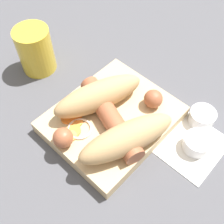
{
  "coord_description": "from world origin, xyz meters",
  "views": [
    {
      "loc": [
        0.21,
        0.2,
        0.45
      ],
      "look_at": [
        0.0,
        0.0,
        0.04
      ],
      "focal_mm": 45.0,
      "sensor_mm": 36.0,
      "label": 1
    }
  ],
  "objects_px": {
    "sausage": "(110,117)",
    "condiment_cup_far": "(202,118)",
    "drink_glass": "(36,50)",
    "condiment_cup_near": "(197,144)",
    "bread_roll": "(112,115)",
    "food_tray": "(112,119)"
  },
  "relations": [
    {
      "from": "sausage",
      "to": "drink_glass",
      "type": "relative_size",
      "value": 2.06
    },
    {
      "from": "bread_roll",
      "to": "drink_glass",
      "type": "distance_m",
      "value": 0.23
    },
    {
      "from": "bread_roll",
      "to": "food_tray",
      "type": "bearing_deg",
      "value": -135.19
    },
    {
      "from": "bread_roll",
      "to": "sausage",
      "type": "height_order",
      "value": "bread_roll"
    },
    {
      "from": "food_tray",
      "to": "condiment_cup_near",
      "type": "height_order",
      "value": "same"
    },
    {
      "from": "drink_glass",
      "to": "sausage",
      "type": "bearing_deg",
      "value": 85.74
    },
    {
      "from": "bread_roll",
      "to": "drink_glass",
      "type": "height_order",
      "value": "drink_glass"
    },
    {
      "from": "food_tray",
      "to": "bread_roll",
      "type": "height_order",
      "value": "bread_roll"
    },
    {
      "from": "condiment_cup_near",
      "to": "food_tray",
      "type": "bearing_deg",
      "value": -65.8
    },
    {
      "from": "sausage",
      "to": "drink_glass",
      "type": "height_order",
      "value": "drink_glass"
    },
    {
      "from": "sausage",
      "to": "food_tray",
      "type": "bearing_deg",
      "value": -146.79
    },
    {
      "from": "sausage",
      "to": "condiment_cup_far",
      "type": "xyz_separation_m",
      "value": [
        -0.13,
        0.11,
        -0.03
      ]
    },
    {
      "from": "condiment_cup_far",
      "to": "food_tray",
      "type": "bearing_deg",
      "value": -45.19
    },
    {
      "from": "food_tray",
      "to": "drink_glass",
      "type": "xyz_separation_m",
      "value": [
        -0.0,
        -0.22,
        0.04
      ]
    },
    {
      "from": "bread_roll",
      "to": "condiment_cup_far",
      "type": "distance_m",
      "value": 0.18
    },
    {
      "from": "food_tray",
      "to": "condiment_cup_near",
      "type": "bearing_deg",
      "value": 114.2
    },
    {
      "from": "food_tray",
      "to": "condiment_cup_far",
      "type": "relative_size",
      "value": 4.63
    },
    {
      "from": "sausage",
      "to": "condiment_cup_near",
      "type": "distance_m",
      "value": 0.16
    },
    {
      "from": "sausage",
      "to": "condiment_cup_near",
      "type": "xyz_separation_m",
      "value": [
        -0.08,
        0.13,
        -0.03
      ]
    },
    {
      "from": "condiment_cup_near",
      "to": "drink_glass",
      "type": "distance_m",
      "value": 0.37
    },
    {
      "from": "sausage",
      "to": "condiment_cup_far",
      "type": "bearing_deg",
      "value": 140.3
    },
    {
      "from": "sausage",
      "to": "condiment_cup_near",
      "type": "relative_size",
      "value": 4.14
    }
  ]
}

